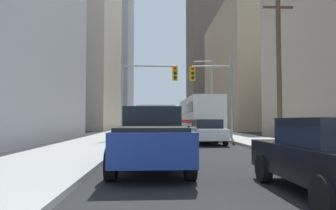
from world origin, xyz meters
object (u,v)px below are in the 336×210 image
object	(u,v)px
sedan_grey	(154,125)
sedan_black	(331,156)
city_bus	(199,115)
sedan_beige	(153,129)
pickup_truck_blue	(152,138)
sedan_white	(207,132)
cargo_van_silver	(156,123)
sedan_green	(175,124)
traffic_signal_near_right	(213,85)
traffic_signal_near_left	(147,84)

from	to	relation	value
sedan_grey	sedan_black	bearing A→B (deg)	-84.40
city_bus	sedan_beige	size ratio (longest dim) A/B	2.73
pickup_truck_blue	sedan_beige	xyz separation A→B (m)	(-0.03, 15.01, -0.16)
city_bus	sedan_white	bearing A→B (deg)	-95.23
city_bus	cargo_van_silver	distance (m)	10.71
sedan_black	sedan_beige	size ratio (longest dim) A/B	1.00
sedan_beige	sedan_green	bearing A→B (deg)	82.60
pickup_truck_blue	traffic_signal_near_right	bearing A→B (deg)	71.34
city_bus	cargo_van_silver	bearing A→B (deg)	-111.86
cargo_van_silver	sedan_green	size ratio (longest dim) A/B	1.24
sedan_black	sedan_beige	distance (m)	18.93
cargo_van_silver	sedan_black	xyz separation A→B (m)	(3.35, -12.69, -0.52)
city_bus	pickup_truck_blue	world-z (taller)	city_bus
pickup_truck_blue	sedan_grey	bearing A→B (deg)	89.88
city_bus	traffic_signal_near_left	size ratio (longest dim) A/B	1.92
cargo_van_silver	sedan_black	size ratio (longest dim) A/B	1.24
sedan_grey	sedan_green	distance (m)	11.41
sedan_white	traffic_signal_near_right	world-z (taller)	traffic_signal_near_right
sedan_black	sedan_green	size ratio (longest dim) A/B	1.00
cargo_van_silver	sedan_green	world-z (taller)	cargo_van_silver
sedan_grey	traffic_signal_near_left	distance (m)	19.05
sedan_green	traffic_signal_near_left	bearing A→B (deg)	-97.73
pickup_truck_blue	sedan_green	bearing A→B (deg)	85.23
sedan_white	sedan_grey	size ratio (longest dim) A/B	1.00
pickup_truck_blue	traffic_signal_near_right	size ratio (longest dim) A/B	0.91
traffic_signal_near_left	cargo_van_silver	bearing A→B (deg)	-80.65
cargo_van_silver	traffic_signal_near_left	world-z (taller)	traffic_signal_near_left
sedan_white	traffic_signal_near_right	bearing A→B (deg)	72.16
sedan_grey	traffic_signal_near_right	bearing A→B (deg)	-76.97
sedan_white	sedan_beige	size ratio (longest dim) A/B	1.01
cargo_van_silver	sedan_white	xyz separation A→B (m)	(3.12, 0.54, -0.52)
traffic_signal_near_left	sedan_green	bearing A→B (deg)	82.27
sedan_white	traffic_signal_near_right	distance (m)	4.82
traffic_signal_near_right	cargo_van_silver	bearing A→B (deg)	-136.95
city_bus	sedan_beige	world-z (taller)	city_bus
pickup_truck_blue	sedan_green	xyz separation A→B (m)	(3.56, 42.67, -0.16)
sedan_black	traffic_signal_near_right	bearing A→B (deg)	87.01
cargo_van_silver	traffic_signal_near_left	bearing A→B (deg)	99.35
traffic_signal_near_right	sedan_grey	bearing A→B (deg)	103.03
sedan_grey	cargo_van_silver	bearing A→B (deg)	-89.69
cargo_van_silver	traffic_signal_near_right	distance (m)	6.38
sedan_grey	traffic_signal_near_left	xyz separation A→B (m)	(-0.53, -18.76, 3.29)
city_bus	sedan_black	xyz separation A→B (m)	(-0.63, -22.61, -1.16)
city_bus	sedan_grey	xyz separation A→B (m)	(-4.10, 12.77, -1.16)
sedan_green	traffic_signal_near_right	bearing A→B (deg)	-88.36
cargo_van_silver	traffic_signal_near_right	size ratio (longest dim) A/B	0.87
sedan_beige	sedan_green	size ratio (longest dim) A/B	1.00
sedan_white	traffic_signal_near_left	bearing A→B (deg)	137.92
cargo_van_silver	traffic_signal_near_right	bearing A→B (deg)	43.05
sedan_beige	traffic_signal_near_right	distance (m)	5.83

